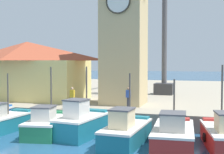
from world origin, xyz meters
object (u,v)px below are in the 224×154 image
Objects in this scene: fishing_boat_left_outer at (2,121)px; port_crane_near at (164,34)px; fishing_boat_right_inner at (224,135)px; fishing_boat_left_inner at (48,124)px; clock_tower at (124,26)px; fishing_boat_mid_right at (173,134)px; dock_worker_along_quay at (128,98)px; warehouse_left at (27,70)px; dock_worker_near_tower at (72,97)px; fishing_boat_center at (126,132)px; fishing_boat_mid_left at (82,123)px.

port_crane_near is (8.41, 16.83, 7.06)m from fishing_boat_left_outer.
fishing_boat_left_inner is at bearing 179.22° from fishing_boat_right_inner.
clock_tower is at bearing 68.23° from fishing_boat_left_inner.
fishing_boat_left_outer is 11.30m from fishing_boat_mid_right.
dock_worker_along_quay is (7.37, 5.13, 1.29)m from fishing_boat_left_outer.
fishing_boat_left_outer reaches higher than dock_worker_along_quay.
dock_worker_near_tower is at bearing -34.22° from warehouse_left.
port_crane_near reaches higher than fishing_boat_mid_right.
fishing_boat_center is 5.25m from fishing_boat_right_inner.
fishing_boat_left_outer is 2.99× the size of dock_worker_near_tower.
clock_tower is 0.74× the size of port_crane_near.
warehouse_left is 6.98× the size of dock_worker_along_quay.
fishing_boat_left_inner is at bearing 175.84° from fishing_boat_mid_right.
fishing_boat_center reaches higher than fishing_boat_left_outer.
dock_worker_near_tower is (3.32, 3.94, 1.29)m from fishing_boat_left_outer.
warehouse_left is (-6.78, 8.36, 3.25)m from fishing_boat_left_inner.
fishing_boat_mid_left is at bearing -95.53° from clock_tower.
port_crane_near is 13.09m from dock_worker_along_quay.
dock_worker_near_tower is at bearing 90.31° from fishing_boat_left_inner.
fishing_boat_mid_right is at bearing -58.45° from clock_tower.
fishing_boat_center is 11.09m from clock_tower.
fishing_boat_left_inner is 11.24m from warehouse_left.
fishing_boat_right_inner is 19.58m from warehouse_left.
fishing_boat_mid_left is at bearing 3.47° from fishing_boat_left_inner.
port_crane_near is at bearing 77.25° from clock_tower.
fishing_boat_right_inner is (13.91, 0.04, 0.03)m from fishing_boat_left_outer.
clock_tower is at bearing 51.11° from dock_worker_near_tower.
port_crane_near reaches higher than fishing_boat_left_inner.
port_crane_near is 11.62× the size of dock_worker_near_tower.
port_crane_near reaches higher than dock_worker_along_quay.
clock_tower is 7.44m from dock_worker_near_tower.
fishing_boat_right_inner is at bearing -26.10° from warehouse_left.
fishing_boat_left_inner is 0.44× the size of warehouse_left.
fishing_boat_left_outer is at bearing -130.12° from dock_worker_near_tower.
fishing_boat_mid_right is 3.19× the size of dock_worker_along_quay.
fishing_boat_left_outer is at bearing 178.00° from fishing_boat_mid_right.
dock_worker_near_tower is at bearing 49.88° from fishing_boat_left_outer.
fishing_boat_left_inner is 18.79m from port_crane_near.
port_crane_near is 15.01m from dock_worker_near_tower.
clock_tower reaches higher than warehouse_left.
warehouse_left reaches higher than fishing_boat_left_inner.
fishing_boat_mid_left is 0.40× the size of warehouse_left.
warehouse_left is at bearing 153.90° from fishing_boat_right_inner.
fishing_boat_mid_right is at bearing -7.19° from fishing_boat_mid_left.
fishing_boat_mid_left reaches higher than fishing_boat_left_outer.
fishing_boat_right_inner reaches higher than fishing_boat_left_outer.
dock_worker_near_tower is 4.21m from dock_worker_along_quay.
fishing_boat_right_inner reaches higher than fishing_boat_mid_left.
fishing_boat_left_inner is at bearing 171.21° from fishing_boat_center.
clock_tower is (-4.96, 8.07, 6.96)m from fishing_boat_mid_right.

